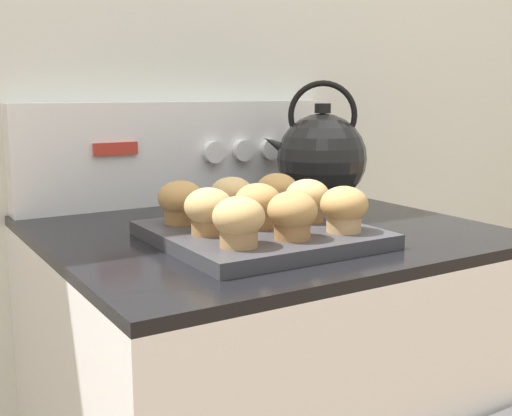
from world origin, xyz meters
TOP-DOWN VIEW (x-y plane):
  - wall_back at (0.00, 0.71)m, footprint 8.00×0.05m
  - control_panel at (0.00, 0.66)m, footprint 0.71×0.07m
  - muffin_pan at (-0.06, 0.26)m, footprint 0.31×0.31m
  - muffin_r0_c0 at (-0.15, 0.17)m, footprint 0.07×0.07m
  - muffin_r0_c1 at (-0.06, 0.17)m, footprint 0.07×0.07m
  - muffin_r0_c2 at (0.04, 0.17)m, footprint 0.07×0.07m
  - muffin_r1_c0 at (-0.15, 0.26)m, footprint 0.07×0.07m
  - muffin_r1_c1 at (-0.06, 0.26)m, footprint 0.07×0.07m
  - muffin_r1_c2 at (0.03, 0.26)m, footprint 0.07×0.07m
  - muffin_r2_c0 at (-0.15, 0.35)m, footprint 0.07×0.07m
  - muffin_r2_c1 at (-0.06, 0.35)m, footprint 0.07×0.07m
  - muffin_r2_c2 at (0.03, 0.35)m, footprint 0.07×0.07m
  - tea_kettle at (0.24, 0.49)m, footprint 0.21×0.19m

SIDE VIEW (x-z plane):
  - muffin_pan at x=-0.06m, z-range 0.90..0.92m
  - muffin_r0_c0 at x=-0.15m, z-range 0.92..0.99m
  - muffin_r0_c1 at x=-0.06m, z-range 0.92..0.99m
  - muffin_r0_c2 at x=0.04m, z-range 0.92..0.99m
  - muffin_r1_c0 at x=-0.15m, z-range 0.92..0.99m
  - muffin_r1_c1 at x=-0.06m, z-range 0.92..0.99m
  - muffin_r1_c2 at x=0.03m, z-range 0.92..0.99m
  - muffin_r2_c0 at x=-0.15m, z-range 0.92..0.99m
  - muffin_r2_c1 at x=-0.06m, z-range 0.92..0.99m
  - muffin_r2_c2 at x=0.03m, z-range 0.92..0.99m
  - tea_kettle at x=0.24m, z-range 0.87..1.13m
  - control_panel at x=0.00m, z-range 0.90..1.11m
  - wall_back at x=0.00m, z-range 0.00..2.40m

